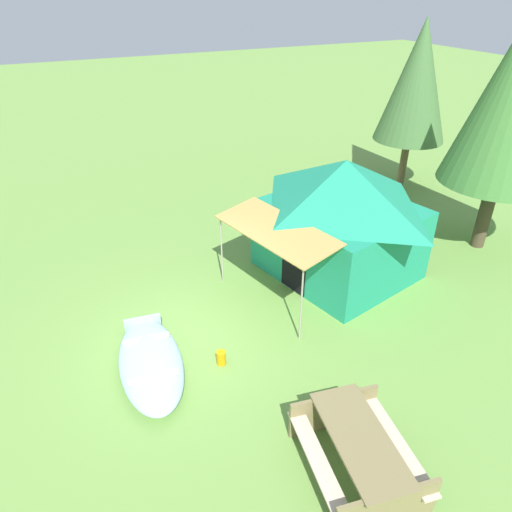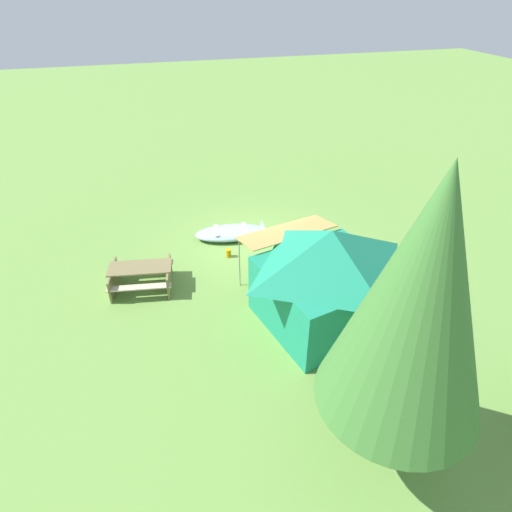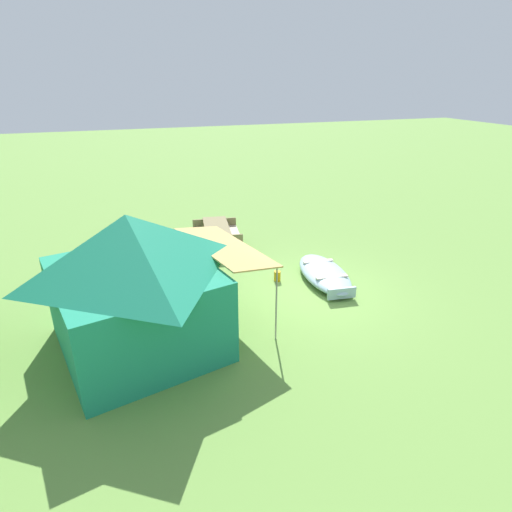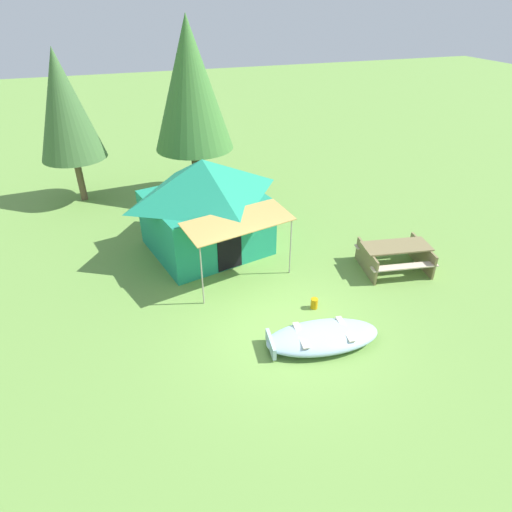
{
  "view_description": "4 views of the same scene",
  "coord_description": "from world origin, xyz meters",
  "views": [
    {
      "loc": [
        7.22,
        -1.76,
        6.36
      ],
      "look_at": [
        -0.56,
        1.94,
        1.21
      ],
      "focal_mm": 32.87,
      "sensor_mm": 36.0,
      "label": 1
    },
    {
      "loc": [
        3.47,
        12.78,
        8.22
      ],
      "look_at": [
        0.38,
        1.99,
        0.86
      ],
      "focal_mm": 30.24,
      "sensor_mm": 36.0,
      "label": 2
    },
    {
      "loc": [
        -8.84,
        4.53,
        5.24
      ],
      "look_at": [
        0.27,
        1.35,
        1.14
      ],
      "focal_mm": 29.73,
      "sensor_mm": 36.0,
      "label": 3
    },
    {
      "loc": [
        -3.26,
        -7.34,
        6.94
      ],
      "look_at": [
        -0.15,
        1.89,
        0.96
      ],
      "focal_mm": 30.47,
      "sensor_mm": 36.0,
      "label": 4
    }
  ],
  "objects": [
    {
      "name": "ground_plane",
      "position": [
        0.0,
        0.0,
        0.0
      ],
      "size": [
        80.0,
        80.0,
        0.0
      ],
      "primitive_type": "plane",
      "color": "#6A9743"
    },
    {
      "name": "beached_rowboat",
      "position": [
        0.55,
        -0.76,
        0.2
      ],
      "size": [
        2.76,
        1.46,
        0.38
      ],
      "color": "#97B7C4",
      "rests_on": "ground_plane"
    },
    {
      "name": "canvas_cabin_tent",
      "position": [
        -0.93,
        4.34,
        1.49
      ],
      "size": [
        4.11,
        4.81,
        2.87
      ],
      "color": "#1E8C68",
      "rests_on": "ground_plane"
    },
    {
      "name": "picnic_table",
      "position": [
        3.91,
        1.45,
        0.49
      ],
      "size": [
        2.11,
        1.78,
        0.77
      ],
      "color": "olive",
      "rests_on": "ground_plane"
    },
    {
      "name": "cooler_box",
      "position": [
        -1.03,
        3.18,
        0.16
      ],
      "size": [
        0.62,
        0.62,
        0.32
      ],
      "primitive_type": "cube",
      "rotation": [
        0.0,
        0.0,
        2.33
      ],
      "color": "#B42C2A",
      "rests_on": "ground_plane"
    },
    {
      "name": "fuel_can",
      "position": [
        0.94,
        0.49,
        0.14
      ],
      "size": [
        0.25,
        0.25,
        0.28
      ],
      "primitive_type": "cylinder",
      "rotation": [
        0.0,
        0.0,
        0.52
      ],
      "color": "#D0900B",
      "rests_on": "ground_plane"
    },
    {
      "name": "pine_tree_back_right",
      "position": [
        -4.61,
        9.51,
        3.52
      ],
      "size": [
        2.3,
        2.3,
        5.4
      ],
      "color": "brown",
      "rests_on": "ground_plane"
    }
  ]
}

